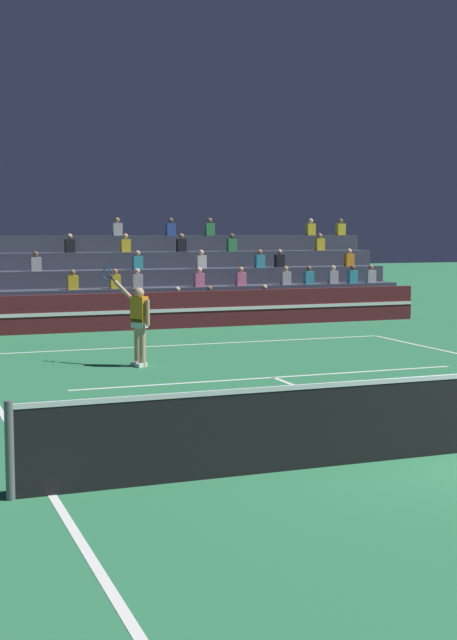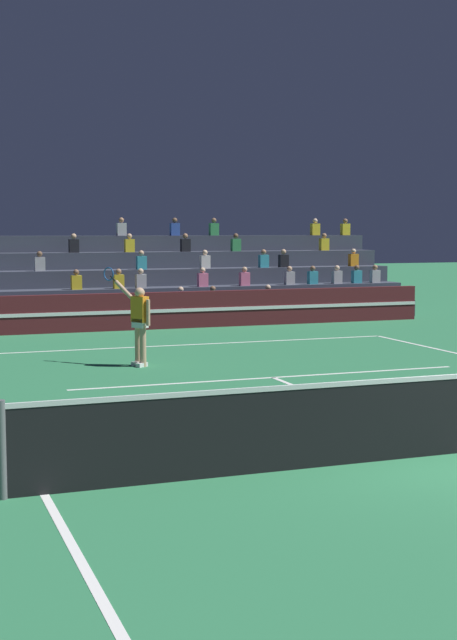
% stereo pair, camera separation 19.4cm
% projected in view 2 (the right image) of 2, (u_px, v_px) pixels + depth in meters
% --- Properties ---
extents(sponsor_banner_wall, '(18.00, 0.26, 1.10)m').
position_uv_depth(sponsor_banner_wall, '(150.00, 311.00, 26.45)').
color(sponsor_banner_wall, '#51191E').
rests_on(sponsor_banner_wall, ground).
extents(bleacher_stand, '(19.19, 4.75, 3.38)m').
position_uv_depth(bleacher_stand, '(121.00, 288.00, 29.96)').
color(bleacher_stand, '#383D4C').
rests_on(bleacher_stand, ground).
extents(tennis_player, '(0.80, 1.23, 2.19)m').
position_uv_depth(tennis_player, '(139.00, 321.00, 19.24)').
color(tennis_player, tan).
rests_on(tennis_player, ground).
extents(tennis_ball, '(0.07, 0.07, 0.07)m').
position_uv_depth(tennis_ball, '(111.00, 429.00, 13.05)').
color(tennis_ball, '#C6DB33').
rests_on(tennis_ball, ground).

